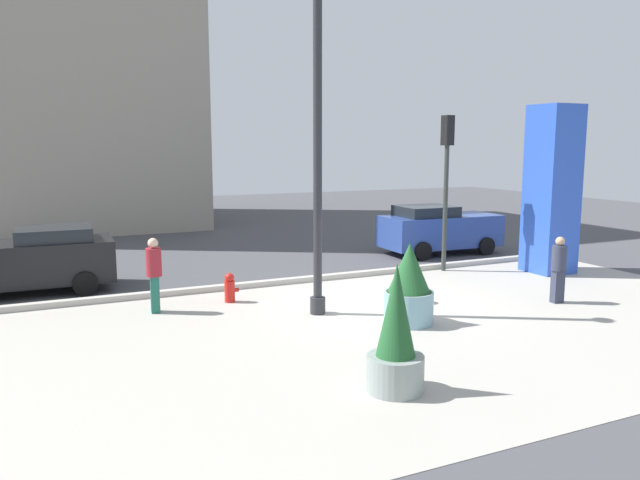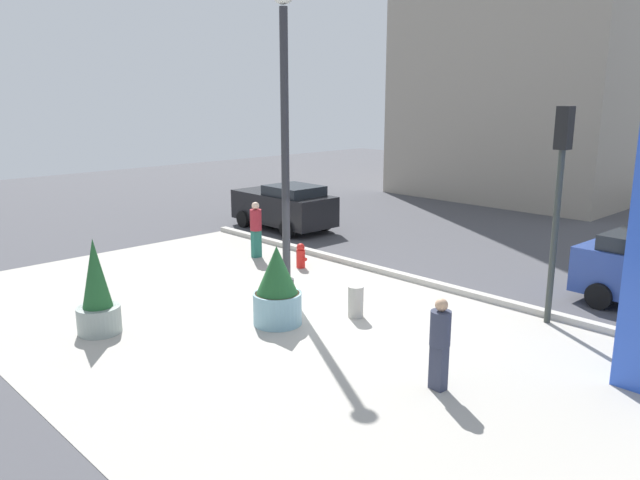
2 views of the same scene
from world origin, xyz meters
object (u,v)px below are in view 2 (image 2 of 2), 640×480
(fire_hydrant, at_px, (301,256))
(pedestrian_by_curb, at_px, (256,227))
(concrete_bollard, at_px, (356,302))
(car_intersection, at_px, (284,206))
(traffic_light_far_side, at_px, (560,181))
(pedestrian_on_sidewalk, at_px, (440,340))
(potted_plant_near_right, at_px, (277,289))
(potted_plant_curbside, at_px, (97,295))
(lamp_post, at_px, (285,155))

(fire_hydrant, height_order, pedestrian_by_curb, pedestrian_by_curb)
(fire_hydrant, xyz_separation_m, pedestrian_by_curb, (-1.87, -0.19, 0.62))
(concrete_bollard, bearing_deg, pedestrian_by_curb, 163.78)
(car_intersection, bearing_deg, traffic_light_far_side, -10.90)
(fire_hydrant, xyz_separation_m, car_intersection, (-4.44, 3.21, 0.52))
(fire_hydrant, distance_m, pedestrian_on_sidewalk, 8.19)
(potted_plant_near_right, height_order, concrete_bollard, potted_plant_near_right)
(fire_hydrant, bearing_deg, potted_plant_curbside, -83.41)
(fire_hydrant, bearing_deg, traffic_light_far_side, 7.68)
(potted_plant_near_right, bearing_deg, pedestrian_on_sidewalk, -0.40)
(fire_hydrant, distance_m, car_intersection, 5.50)
(lamp_post, xyz_separation_m, traffic_light_far_side, (5.65, 2.86, -0.36))
(fire_hydrant, height_order, concrete_bollard, same)
(pedestrian_by_curb, bearing_deg, pedestrian_on_sidewalk, -19.62)
(concrete_bollard, bearing_deg, lamp_post, -179.75)
(potted_plant_near_right, bearing_deg, concrete_bollard, 59.66)
(fire_hydrant, bearing_deg, potted_plant_near_right, -48.81)
(traffic_light_far_side, bearing_deg, potted_plant_near_right, -133.29)
(lamp_post, relative_size, pedestrian_on_sidewalk, 4.40)
(fire_hydrant, distance_m, traffic_light_far_side, 7.81)
(traffic_light_far_side, relative_size, car_intersection, 1.13)
(lamp_post, relative_size, fire_hydrant, 9.78)
(traffic_light_far_side, bearing_deg, lamp_post, -153.12)
(concrete_bollard, xyz_separation_m, pedestrian_on_sidewalk, (3.44, -1.61, 0.55))
(fire_hydrant, relative_size, pedestrian_by_curb, 0.42)
(car_intersection, bearing_deg, pedestrian_by_curb, -52.89)
(pedestrian_on_sidewalk, relative_size, pedestrian_by_curb, 0.94)
(potted_plant_curbside, distance_m, car_intersection, 11.07)
(potted_plant_near_right, distance_m, concrete_bollard, 1.88)
(potted_plant_near_right, height_order, fire_hydrant, potted_plant_near_right)
(lamp_post, distance_m, car_intersection, 8.32)
(lamp_post, distance_m, traffic_light_far_side, 6.35)
(potted_plant_curbside, height_order, concrete_bollard, potted_plant_curbside)
(traffic_light_far_side, xyz_separation_m, pedestrian_on_sidewalk, (0.18, -4.46, -2.30))
(lamp_post, xyz_separation_m, potted_plant_near_right, (1.48, -1.56, -2.76))
(traffic_light_far_side, distance_m, pedestrian_by_curb, 9.41)
(concrete_bollard, relative_size, pedestrian_on_sidewalk, 0.45)
(potted_plant_near_right, height_order, potted_plant_curbside, potted_plant_curbside)
(potted_plant_curbside, relative_size, traffic_light_far_side, 0.44)
(traffic_light_far_side, height_order, pedestrian_on_sidewalk, traffic_light_far_side)
(lamp_post, bearing_deg, car_intersection, 139.55)
(pedestrian_on_sidewalk, xyz_separation_m, pedestrian_by_curb, (-9.25, 3.30, 0.07))
(fire_hydrant, bearing_deg, pedestrian_by_curb, -174.11)
(potted_plant_curbside, bearing_deg, fire_hydrant, 96.59)
(car_intersection, bearing_deg, lamp_post, -40.45)
(potted_plant_curbside, xyz_separation_m, pedestrian_on_sidewalk, (6.63, 3.07, 0.07))
(car_intersection, relative_size, pedestrian_on_sidewalk, 2.53)
(concrete_bollard, relative_size, traffic_light_far_side, 0.16)
(concrete_bollard, distance_m, pedestrian_on_sidewalk, 3.83)
(concrete_bollard, height_order, car_intersection, car_intersection)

